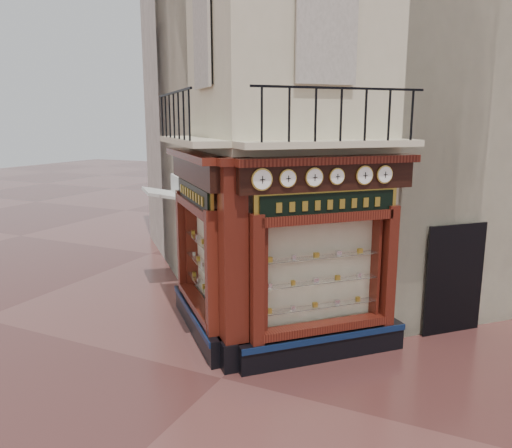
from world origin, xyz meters
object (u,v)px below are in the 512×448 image
Objects in this scene: clock_e at (364,175)px; awning at (164,287)px; corner_pilaster at (233,269)px; clock_b at (288,178)px; clock_a at (262,179)px; signboard_left at (194,194)px; clock_c at (314,177)px; clock_d at (337,176)px; signboard_right at (328,204)px; clock_f at (384,174)px.

clock_e reaches higher than awning.
corner_pilaster reaches higher than clock_b.
clock_a is 2.35m from signboard_left.
clock_e is at bearing 0.00° from clock_a.
clock_a reaches higher than signboard_left.
clock_c is 2.82m from signboard_left.
signboard_left is at bearing 100.25° from corner_pilaster.
awning is (-5.96, 1.83, -3.62)m from clock_e.
clock_b is 0.15× the size of signboard_left.
awning is at bearing 95.62° from corner_pilaster.
clock_d is at bearing -135.18° from signboard_left.
signboard_right is at bearing 7.25° from clock_b.
clock_a is at bearing -180.00° from clock_f.
corner_pilaster reaches higher than signboard_right.
corner_pilaster is at bearing 169.99° from clock_e.
clock_b is 1.02m from signboard_right.
corner_pilaster is 3.34m from clock_f.
signboard_left is at bearing 118.81° from clock_b.
clock_b is at bearing -172.75° from signboard_right.
clock_e is (0.73, 0.73, -0.00)m from clock_c.
clock_e is at bearing -128.50° from signboard_left.
corner_pilaster is 5.46m from awning.
awning is at bearing 104.08° from clock_b.
clock_a is 1.14× the size of clock_f.
clock_a is at bearing -180.00° from clock_d.
clock_c reaches higher than clock_b.
clock_a reaches higher than clock_b.
signboard_left is at bearing 145.52° from clock_f.
clock_d is 0.86× the size of clock_e.
signboard_right is (0.54, 0.69, -0.52)m from clock_b.
clock_d is (0.32, 0.32, -0.00)m from clock_c.
clock_a reaches higher than awning.
clock_a is at bearing -170.74° from awning.
clock_a is at bearing -161.84° from signboard_left.
clock_b reaches higher than clock_d.
clock_d is at bearing -156.92° from awning.
clock_e is at bearing -0.00° from clock_c.
clock_b is at bearing -180.00° from clock_d.
clock_e is at bearing -152.07° from awning.
clock_c is 0.17× the size of signboard_right.
signboard_left is at bearing 134.82° from clock_d.
clock_b is (0.92, 0.32, 1.67)m from corner_pilaster.
clock_f reaches higher than clock_d.
corner_pilaster reaches higher than clock_e.
corner_pilaster is 2.83× the size of awning.
clock_a reaches higher than clock_f.
clock_c is at bearing -161.05° from awning.
awning is (-4.87, 2.92, -3.62)m from clock_b.
clock_a is 1.11× the size of clock_c.
awning is at bearing 117.93° from clock_e.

